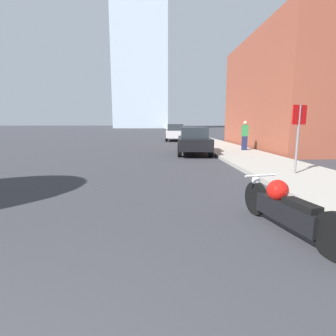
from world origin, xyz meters
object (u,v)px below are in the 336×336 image
at_px(parked_car_black, 194,140).
at_px(pedestrian, 245,135).
at_px(parked_car_silver, 175,132).
at_px(stop_sign, 299,127).
at_px(motorcycle, 285,207).

height_order(parked_car_black, pedestrian, pedestrian).
bearing_deg(parked_car_black, pedestrian, 16.76).
bearing_deg(parked_car_silver, stop_sign, -78.26).
xyz_separation_m(motorcycle, stop_sign, (2.39, 4.12, 1.21)).
bearing_deg(parked_car_black, motorcycle, -85.86).
distance_m(motorcycle, parked_car_silver, 22.42).
relative_size(motorcycle, pedestrian, 1.37).
bearing_deg(pedestrian, parked_car_black, -167.78).
bearing_deg(parked_car_silver, pedestrian, -69.00).
relative_size(motorcycle, parked_car_black, 0.53).
xyz_separation_m(parked_car_black, pedestrian, (3.16, 0.68, 0.25)).
bearing_deg(parked_car_silver, motorcycle, -85.76).
bearing_deg(stop_sign, parked_car_silver, 97.75).
bearing_deg(motorcycle, parked_car_black, 78.12).
xyz_separation_m(parked_car_silver, pedestrian, (3.34, -10.90, 0.20)).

